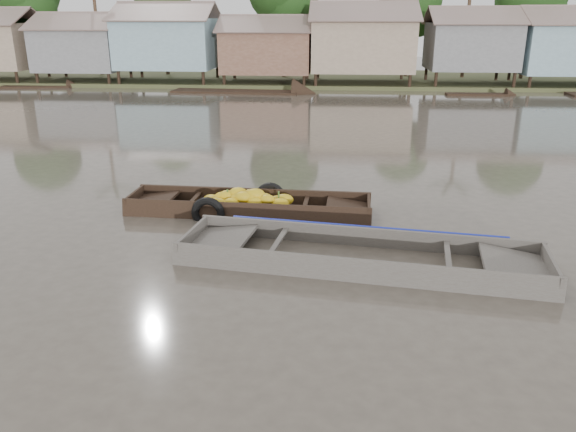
{
  "coord_description": "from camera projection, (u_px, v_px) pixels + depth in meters",
  "views": [
    {
      "loc": [
        0.74,
        -9.27,
        4.38
      ],
      "look_at": [
        -0.08,
        0.78,
        0.8
      ],
      "focal_mm": 35.0,
      "sensor_mm": 36.0,
      "label": 1
    }
  ],
  "objects": [
    {
      "name": "viewer_boat",
      "position": [
        361.0,
        260.0,
        10.59
      ],
      "size": [
        7.01,
        2.73,
        0.55
      ],
      "rotation": [
        0.0,
        0.0,
        -0.14
      ],
      "color": "#47403C",
      "rests_on": "ground"
    },
    {
      "name": "distant_boats",
      "position": [
        460.0,
        100.0,
        31.92
      ],
      "size": [
        49.23,
        14.8,
        0.35
      ],
      "color": "black",
      "rests_on": "ground"
    },
    {
      "name": "riverbank",
      "position": [
        369.0,
        37.0,
        38.9
      ],
      "size": [
        120.0,
        12.47,
        10.22
      ],
      "color": "#384723",
      "rests_on": "ground"
    },
    {
      "name": "ground",
      "position": [
        289.0,
        272.0,
        10.23
      ],
      "size": [
        120.0,
        120.0,
        0.0
      ],
      "primitive_type": "plane",
      "color": "#473F36",
      "rests_on": "ground"
    },
    {
      "name": "banana_boat",
      "position": [
        245.0,
        205.0,
        13.31
      ],
      "size": [
        5.8,
        1.61,
        0.82
      ],
      "rotation": [
        0.0,
        0.0,
        -0.04
      ],
      "color": "black",
      "rests_on": "ground"
    }
  ]
}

